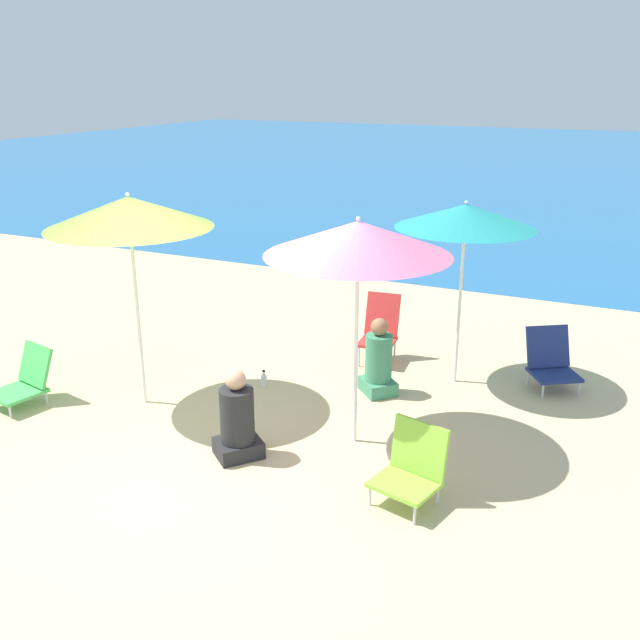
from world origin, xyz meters
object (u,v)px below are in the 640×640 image
beach_umbrella_lime (129,213)px  beach_chair_lime (412,466)px  beach_umbrella_teal (466,217)px  beach_chair_navy (551,360)px  person_seated_far (379,362)px  water_bottle (264,380)px  beach_chair_green (26,380)px  beach_chair_red (380,328)px  beach_umbrella_pink (358,239)px  person_seated_near (237,421)px

beach_umbrella_lime → beach_chair_lime: beach_umbrella_lime is taller
beach_umbrella_teal → beach_umbrella_lime: bearing=-145.8°
beach_chair_navy → beach_umbrella_lime: bearing=177.4°
person_seated_far → water_bottle: 1.36m
beach_umbrella_teal → person_seated_far: bearing=-135.6°
beach_chair_green → beach_chair_red: (3.08, 2.85, 0.15)m
beach_chair_green → water_bottle: 2.63m
beach_umbrella_pink → beach_umbrella_teal: 1.93m
beach_chair_navy → beach_umbrella_teal: bearing=164.4°
beach_umbrella_pink → beach_chair_lime: size_ratio=3.30×
beach_chair_navy → beach_chair_red: 2.09m
beach_umbrella_teal → beach_chair_red: (-1.05, 0.26, -1.54)m
person_seated_near → water_bottle: 1.62m
beach_umbrella_lime → person_seated_near: (1.56, -0.58, -1.76)m
beach_chair_green → beach_chair_lime: beach_chair_lime is taller
beach_chair_navy → person_seated_near: 3.81m
beach_chair_lime → person_seated_far: 2.17m
beach_chair_green → beach_chair_red: size_ratio=0.82×
beach_chair_lime → water_bottle: bearing=160.4°
beach_chair_red → person_seated_far: bearing=-76.4°
beach_chair_lime → person_seated_near: (-1.72, 0.01, 0.04)m
beach_chair_green → person_seated_near: size_ratio=0.78×
beach_chair_navy → person_seated_far: size_ratio=0.83×
beach_umbrella_pink → beach_chair_navy: beach_umbrella_pink is taller
beach_umbrella_pink → person_seated_near: (-0.89, -0.74, -1.69)m
beach_umbrella_pink → beach_chair_green: beach_umbrella_pink is taller
beach_umbrella_lime → person_seated_far: 3.15m
beach_chair_red → person_seated_near: (-0.36, -2.86, -0.07)m
beach_umbrella_lime → water_bottle: bearing=42.7°
person_seated_far → beach_chair_navy: bearing=-15.0°
beach_umbrella_pink → beach_chair_red: 2.72m
beach_chair_green → beach_umbrella_lime: bearing=38.0°
beach_umbrella_teal → beach_chair_green: (-4.13, -2.59, -1.69)m
beach_umbrella_lime → beach_chair_navy: beach_umbrella_lime is taller
beach_umbrella_lime → person_seated_far: size_ratio=2.59×
beach_chair_navy → person_seated_near: bearing=-162.9°
beach_umbrella_teal → beach_chair_red: size_ratio=2.55×
beach_umbrella_lime → beach_umbrella_pink: beach_umbrella_lime is taller
beach_chair_red → beach_chair_green: bearing=-143.3°
water_bottle → beach_chair_green: bearing=-145.5°
person_seated_near → beach_umbrella_pink: bearing=79.2°
beach_chair_lime → person_seated_near: bearing=-166.6°
beach_chair_lime → person_seated_far: bearing=131.9°
beach_umbrella_lime → person_seated_far: (2.26, 1.32, -1.75)m
beach_umbrella_teal → beach_chair_red: 1.89m
beach_umbrella_pink → beach_chair_red: beach_umbrella_pink is taller
water_bottle → beach_umbrella_lime: bearing=-137.3°
beach_chair_green → water_bottle: beach_chair_green is taller
beach_chair_red → water_bottle: (-0.92, -1.36, -0.35)m
beach_chair_lime → water_bottle: size_ratio=3.31×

